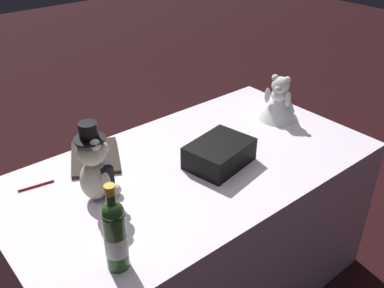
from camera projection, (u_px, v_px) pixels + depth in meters
name	position (u px, v px, depth m)	size (l,w,h in m)	color
ground_plane	(192.00, 285.00, 2.15)	(12.00, 12.00, 0.00)	black
reception_table	(192.00, 230.00, 1.97)	(1.56, 0.85, 0.71)	white
teddy_bear_groom	(96.00, 167.00, 1.54)	(0.14, 0.15, 0.31)	beige
teddy_bear_bride	(280.00, 100.00, 2.11)	(0.23, 0.21, 0.23)	white
champagne_bottle	(115.00, 234.00, 1.25)	(0.07, 0.07, 0.30)	#2A5421
signing_pen	(37.00, 185.00, 1.66)	(0.14, 0.03, 0.01)	maroon
gift_case_black	(219.00, 154.00, 1.77)	(0.29, 0.24, 0.10)	black
guestbook	(95.00, 157.00, 1.83)	(0.19, 0.28, 0.02)	black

